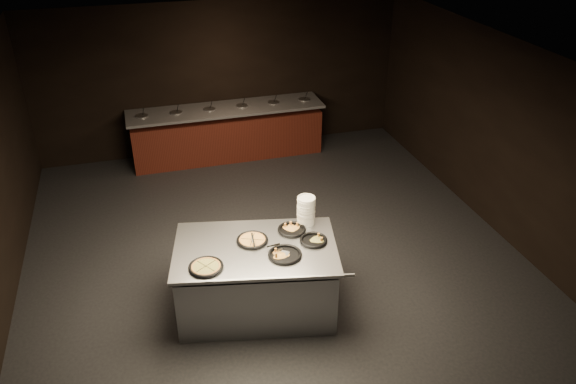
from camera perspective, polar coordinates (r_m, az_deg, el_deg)
name	(u,v)px	position (r m, az deg, el deg)	size (l,w,h in m)	color
room	(274,171)	(7.39, -1.40, 2.18)	(7.02, 8.02, 2.92)	black
salad_bar	(228,135)	(10.97, -6.15, 5.73)	(3.70, 0.83, 1.18)	#531D13
serving_counter	(256,280)	(7.09, -3.22, -8.89)	(2.17, 1.64, 0.94)	silver
plate_stack	(306,210)	(7.14, 1.86, -1.88)	(0.23, 0.23, 0.37)	white
pan_veggie_whole	(206,267)	(6.51, -8.34, -7.53)	(0.40, 0.40, 0.04)	black
pan_cheese_whole	(252,240)	(6.89, -3.65, -4.88)	(0.39, 0.39, 0.04)	black
pan_cheese_slices_a	(292,229)	(7.07, 0.39, -3.82)	(0.36, 0.36, 0.04)	black
pan_cheese_slices_b	(285,254)	(6.63, -0.31, -6.36)	(0.40, 0.40, 0.04)	black
pan_veggie_slices	(314,240)	(6.88, 2.61, -4.90)	(0.34, 0.34, 0.04)	black
server_left	(253,240)	(6.80, -3.60, -4.88)	(0.09, 0.30, 0.14)	silver
server_right	(277,248)	(6.66, -1.14, -5.68)	(0.25, 0.23, 0.15)	silver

